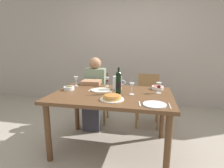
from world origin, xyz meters
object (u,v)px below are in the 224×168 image
object	(u,v)px
baked_tart	(112,97)
olive_bowl	(69,88)
dining_table	(112,101)
wine_glass_spare	(132,86)
water_pitcher	(117,84)
dinner_plate_left_setting	(155,104)
chair_left	(97,94)
dinner_plate_right_setting	(101,90)
salad_bowl	(158,87)
wine_glass_right_diner	(159,86)
diner_left	(94,90)
wine_glass_left_diner	(107,80)
wine_bottle	(118,82)
wine_glass_centre	(76,79)
chair_right	(148,96)

from	to	relation	value
baked_tart	olive_bowl	bearing A→B (deg)	154.92
dining_table	wine_glass_spare	bearing A→B (deg)	3.82
water_pitcher	dinner_plate_left_setting	world-z (taller)	water_pitcher
baked_tart	chair_left	bearing A→B (deg)	114.44
dining_table	water_pitcher	bearing A→B (deg)	81.22
dining_table	dinner_plate_right_setting	xyz separation A→B (m)	(-0.17, 0.12, 0.10)
dinner_plate_left_setting	salad_bowl	bearing A→B (deg)	85.55
wine_glass_right_diner	diner_left	xyz separation A→B (m)	(-1.02, 0.50, -0.24)
wine_glass_left_diner	wine_bottle	bearing A→B (deg)	-56.84
wine_bottle	chair_left	xyz separation A→B (m)	(-0.54, 0.85, -0.41)
dining_table	baked_tart	world-z (taller)	baked_tart
water_pitcher	olive_bowl	bearing A→B (deg)	-166.93
dining_table	dinner_plate_left_setting	size ratio (longest dim) A/B	6.26
water_pitcher	wine_glass_centre	bearing A→B (deg)	171.29
water_pitcher	wine_glass_left_diner	bearing A→B (deg)	136.50
dinner_plate_right_setting	diner_left	distance (m)	0.61
water_pitcher	chair_right	distance (m)	0.88
wine_glass_centre	wine_glass_left_diner	bearing A→B (deg)	9.53
olive_bowl	dinner_plate_right_setting	distance (m)	0.44
wine_glass_left_diner	dinner_plate_left_setting	size ratio (longest dim) A/B	0.58
dining_table	wine_glass_left_diner	distance (m)	0.46
wine_bottle	salad_bowl	xyz separation A→B (m)	(0.49, 0.32, -0.12)
salad_bowl	wine_glass_left_diner	size ratio (longest dim) A/B	1.16
wine_glass_right_diner	wine_glass_centre	xyz separation A→B (m)	(-1.20, 0.16, 0.01)
dining_table	water_pitcher	world-z (taller)	water_pitcher
wine_glass_left_diner	wine_glass_right_diner	distance (m)	0.77
baked_tart	diner_left	bearing A→B (deg)	119.15
wine_bottle	wine_glass_centre	xyz separation A→B (m)	(-0.70, 0.28, -0.04)
baked_tart	wine_glass_centre	bearing A→B (deg)	140.09
dinner_plate_right_setting	wine_glass_spare	bearing A→B (deg)	-13.63
baked_tart	wine_glass_centre	world-z (taller)	wine_glass_centre
water_pitcher	chair_right	xyz separation A→B (m)	(0.42, 0.69, -0.35)
chair_right	diner_left	bearing A→B (deg)	16.05
dining_table	baked_tart	xyz separation A→B (m)	(0.06, -0.25, 0.12)
dining_table	chair_right	xyz separation A→B (m)	(0.45, 0.91, -0.17)
wine_glass_centre	dinner_plate_right_setting	xyz separation A→B (m)	(0.44, -0.19, -0.10)
wine_glass_spare	chair_right	xyz separation A→B (m)	(0.20, 0.89, -0.37)
baked_tart	wine_bottle	bearing A→B (deg)	85.34
salad_bowl	wine_glass_left_diner	xyz separation A→B (m)	(-0.73, 0.04, 0.07)
dinner_plate_left_setting	wine_glass_centre	bearing A→B (deg)	150.28
baked_tart	chair_right	xyz separation A→B (m)	(0.39, 1.16, -0.29)
salad_bowl	wine_glass_right_diner	size ratio (longest dim) A/B	1.15
water_pitcher	baked_tart	world-z (taller)	water_pitcher
water_pitcher	wine_glass_centre	world-z (taller)	water_pitcher
wine_glass_centre	dinner_plate_right_setting	world-z (taller)	wine_glass_centre
wine_glass_right_diner	dinner_plate_right_setting	xyz separation A→B (m)	(-0.76, -0.03, -0.09)
wine_bottle	wine_glass_spare	size ratio (longest dim) A/B	2.28
salad_bowl	dinner_plate_left_setting	size ratio (longest dim) A/B	0.67
water_pitcher	diner_left	size ratio (longest dim) A/B	0.16
wine_glass_left_diner	chair_left	world-z (taller)	wine_glass_left_diner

